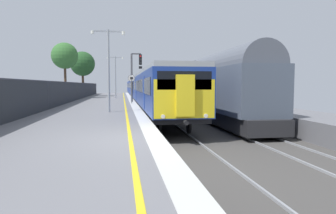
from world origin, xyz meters
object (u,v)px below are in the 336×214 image
object	(u,v)px
freight_train_adjacent_track	(200,85)
speed_limit_sign	(132,85)
platform_lamp_mid	(108,63)
background_tree_left	(82,64)
platform_lamp_far	(115,73)
commuter_train_at_platform	(140,87)
signal_gantry	(135,71)
background_tree_centre	(64,57)

from	to	relation	value
freight_train_adjacent_track	speed_limit_sign	xyz separation A→B (m)	(-5.85, 1.30, 0.02)
platform_lamp_mid	background_tree_left	xyz separation A→B (m)	(-4.88, 26.29, 1.63)
platform_lamp_mid	platform_lamp_far	bearing A→B (deg)	90.00
freight_train_adjacent_track	speed_limit_sign	bearing A→B (deg)	167.47
commuter_train_at_platform	signal_gantry	world-z (taller)	signal_gantry
signal_gantry	background_tree_centre	size ratio (longest dim) A/B	0.69
speed_limit_sign	commuter_train_at_platform	bearing A→B (deg)	84.09
freight_train_adjacent_track	background_tree_centre	distance (m)	19.17
commuter_train_at_platform	signal_gantry	bearing A→B (deg)	-95.52
freight_train_adjacent_track	signal_gantry	bearing A→B (deg)	143.78
platform_lamp_mid	signal_gantry	bearing A→B (deg)	79.60
background_tree_left	background_tree_centre	world-z (taller)	background_tree_centre
background_tree_left	background_tree_centre	size ratio (longest dim) A/B	0.95
speed_limit_sign	platform_lamp_far	world-z (taller)	platform_lamp_far
freight_train_adjacent_track	signal_gantry	distance (m)	6.91
signal_gantry	platform_lamp_mid	bearing A→B (deg)	-100.40
background_tree_left	background_tree_centre	bearing A→B (deg)	-101.01
speed_limit_sign	background_tree_left	distance (m)	19.47
signal_gantry	platform_lamp_far	distance (m)	8.14
signal_gantry	background_tree_left	bearing A→B (deg)	114.06
speed_limit_sign	background_tree_centre	size ratio (longest dim) A/B	0.37
background_tree_left	freight_train_adjacent_track	bearing A→B (deg)	-57.54
platform_lamp_far	speed_limit_sign	bearing A→B (deg)	-81.34
background_tree_left	commuter_train_at_platform	bearing A→B (deg)	-1.92
background_tree_centre	background_tree_left	bearing A→B (deg)	78.99
commuter_train_at_platform	freight_train_adjacent_track	bearing A→B (deg)	-78.18
freight_train_adjacent_track	background_tree_left	xyz separation A→B (m)	(-12.35, 19.42, 2.97)
signal_gantry	platform_lamp_far	size ratio (longest dim) A/B	0.92
background_tree_centre	signal_gantry	bearing A→B (deg)	-48.18
freight_train_adjacent_track	speed_limit_sign	world-z (taller)	freight_train_adjacent_track
signal_gantry	platform_lamp_far	xyz separation A→B (m)	(-2.00, 7.89, 0.09)
freight_train_adjacent_track	platform_lamp_mid	world-z (taller)	platform_lamp_mid
platform_lamp_far	platform_lamp_mid	bearing A→B (deg)	-90.00
freight_train_adjacent_track	signal_gantry	world-z (taller)	signal_gantry
freight_train_adjacent_track	background_tree_centre	bearing A→B (deg)	136.09
speed_limit_sign	background_tree_centre	distance (m)	14.50
signal_gantry	platform_lamp_far	bearing A→B (deg)	104.20
signal_gantry	commuter_train_at_platform	bearing A→B (deg)	84.48
commuter_train_at_platform	background_tree_centre	distance (m)	11.96
commuter_train_at_platform	freight_train_adjacent_track	xyz separation A→B (m)	(4.00, -19.14, 0.33)
signal_gantry	speed_limit_sign	xyz separation A→B (m)	(-0.38, -2.70, -1.32)
commuter_train_at_platform	platform_lamp_mid	xyz separation A→B (m)	(-3.46, -26.01, 1.67)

